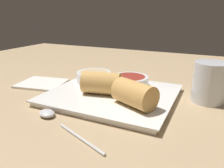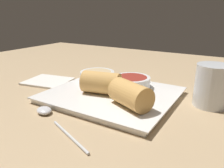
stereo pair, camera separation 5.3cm
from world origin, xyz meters
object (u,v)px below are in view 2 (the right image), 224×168
dipping_bowl_near (132,82)px  spoon (48,114)px  serving_plate (112,95)px  napkin (48,81)px  drinking_glass (212,86)px  dipping_bowl_far (97,76)px

dipping_bowl_near → spoon: 23.43cm
serving_plate → napkin: serving_plate is taller
serving_plate → spoon: size_ratio=1.57×
serving_plate → dipping_bowl_near: size_ratio=3.10×
drinking_glass → dipping_bowl_near: bearing=-174.7°
spoon → napkin: spoon is taller
napkin → drinking_glass: size_ratio=1.52×
dipping_bowl_far → napkin: 16.10cm
drinking_glass → napkin: bearing=-171.3°
spoon → drinking_glass: 36.54cm
dipping_bowl_near → napkin: dipping_bowl_near is taller
spoon → napkin: bearing=136.8°
serving_plate → dipping_bowl_far: bearing=146.0°
dipping_bowl_near → spoon: dipping_bowl_near is taller
spoon → napkin: (-17.67, 16.61, -0.29)cm
dipping_bowl_far → spoon: (2.60, -21.54, -2.47)cm
serving_plate → drinking_glass: size_ratio=3.14×
dipping_bowl_far → drinking_glass: bearing=3.8°
serving_plate → dipping_bowl_far: 10.42cm
drinking_glass → serving_plate: bearing=-160.6°
dipping_bowl_far → napkin: bearing=-161.9°
serving_plate → spoon: 16.89cm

